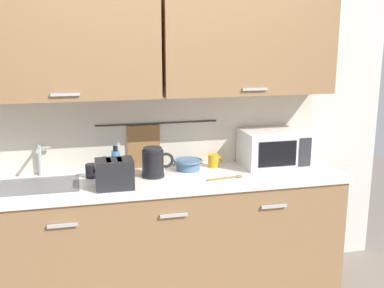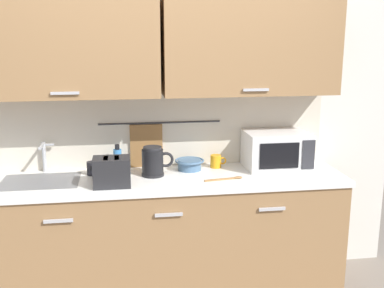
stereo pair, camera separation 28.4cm
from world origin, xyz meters
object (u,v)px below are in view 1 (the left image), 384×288
Objects in this scene: microwave at (273,148)px; mixing_bowl at (188,164)px; dish_soap_bottle at (116,161)px; electric_kettle at (154,162)px; mug_by_kettle at (214,161)px; wooden_spoon at (229,178)px; mug_near_sink at (92,171)px; toaster at (114,174)px.

microwave is 2.15× the size of mixing_bowl.
mixing_bowl is at bearing 176.86° from microwave.
dish_soap_bottle is at bearing 175.68° from microwave.
mug_by_kettle is at bearing 15.91° from electric_kettle.
mixing_bowl is (0.27, 0.10, -0.06)m from electric_kettle.
electric_kettle is 0.82× the size of wooden_spoon.
microwave reaches higher than mixing_bowl.
dish_soap_bottle is at bearing 156.50° from wooden_spoon.
mug_by_kettle is (-0.44, 0.07, -0.09)m from microwave.
microwave reaches higher than mug_near_sink.
dish_soap_bottle is at bearing 23.99° from mug_near_sink.
mug_near_sink is 1.00× the size of mug_by_kettle.
mug_near_sink and mug_by_kettle have the same top height.
mug_near_sink is (-0.42, 0.08, -0.05)m from electric_kettle.
dish_soap_bottle is (-0.25, 0.16, -0.01)m from electric_kettle.
microwave is 1.34m from mug_near_sink.
dish_soap_bottle reaches higher than toaster.
mug_by_kettle reaches higher than mixing_bowl.
dish_soap_bottle is 0.35m from toaster.
mixing_bowl is at bearing 2.03° from mug_near_sink.
mixing_bowl is at bearing -171.01° from mug_by_kettle.
mug_by_kettle is 0.31m from wooden_spoon.
mug_near_sink is at bearing -156.01° from dish_soap_bottle.
electric_kettle is 0.50m from mug_by_kettle.
wooden_spoon is (0.78, 0.02, -0.09)m from toaster.
wooden_spoon is (0.75, -0.32, -0.08)m from dish_soap_bottle.
toaster reaches higher than mixing_bowl.
mug_near_sink is (-1.33, 0.01, -0.09)m from microwave.
toaster is (0.14, -0.27, 0.05)m from mug_near_sink.
mixing_bowl is 0.36m from wooden_spoon.
mug_by_kettle is (0.90, 0.06, 0.00)m from mug_near_sink.
electric_kettle reaches higher than toaster.
dish_soap_bottle is 0.77× the size of toaster.
wooden_spoon is at bearing -18.71° from electric_kettle.
electric_kettle is 1.89× the size of mug_near_sink.
wooden_spoon is (0.50, -0.17, -0.10)m from electric_kettle.
microwave is 3.83× the size of mug_by_kettle.
dish_soap_bottle is at bearing 147.85° from electric_kettle.
electric_kettle reaches higher than mug_by_kettle.
toaster is at bearing -156.68° from mug_by_kettle.
mug_near_sink reaches higher than wooden_spoon.
mug_by_kettle is (0.72, -0.02, -0.04)m from dish_soap_bottle.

